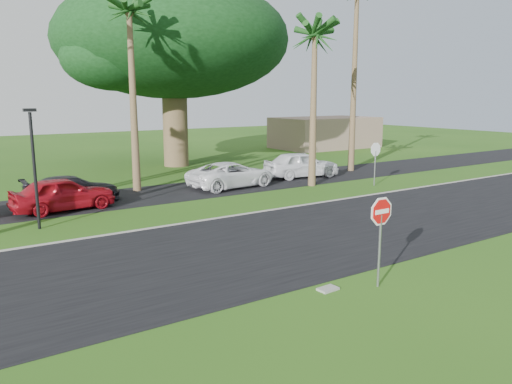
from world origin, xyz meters
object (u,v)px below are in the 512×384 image
object	(u,v)px
stop_sign_near	(381,223)
car_pickup	(301,165)
car_dark	(72,190)
stop_sign_far	(375,155)
car_minivan	(232,175)
car_red	(63,194)

from	to	relation	value
stop_sign_near	car_pickup	xyz separation A→B (m)	(9.80, 15.60, -0.95)
car_dark	car_pickup	distance (m)	14.03
stop_sign_far	car_minivan	distance (m)	8.29
car_dark	car_red	bearing A→B (deg)	154.47
stop_sign_far	car_pickup	bearing A→B (deg)	-69.76
stop_sign_near	car_pickup	distance (m)	18.45
car_red	car_dark	xyz separation A→B (m)	(0.74, 1.48, -0.11)
stop_sign_near	car_dark	bearing A→B (deg)	105.06
car_red	car_minivan	world-z (taller)	car_red
stop_sign_far	car_minivan	world-z (taller)	stop_sign_far
stop_sign_far	car_minivan	xyz separation A→B (m)	(-7.16, 4.05, -1.06)
stop_sign_far	car_pickup	world-z (taller)	stop_sign_far
car_red	car_dark	bearing A→B (deg)	-31.68
stop_sign_near	car_minivan	size ratio (longest dim) A/B	0.51
car_red	stop_sign_far	bearing A→B (deg)	-106.17
stop_sign_far	stop_sign_near	bearing A→B (deg)	43.73
stop_sign_far	car_minivan	bearing A→B (deg)	-29.47
car_minivan	stop_sign_far	bearing A→B (deg)	-125.58
car_pickup	car_minivan	bearing A→B (deg)	105.65
car_dark	car_minivan	world-z (taller)	car_minivan
stop_sign_near	car_minivan	xyz separation A→B (m)	(4.34, 15.05, -1.06)
stop_sign_near	stop_sign_far	size ratio (longest dim) A/B	1.00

